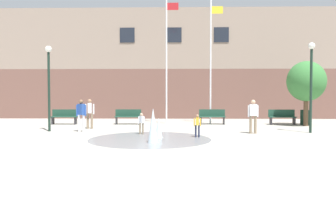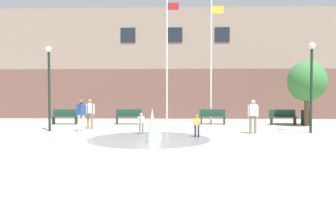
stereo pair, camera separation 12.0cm
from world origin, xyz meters
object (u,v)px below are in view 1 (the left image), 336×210
at_px(park_bench_far_left, 64,116).
at_px(park_bench_far_right, 282,117).
at_px(lamp_post_right_lane, 311,75).
at_px(flagpole_left, 167,56).
at_px(child_in_fountain, 197,124).
at_px(child_running, 141,122).
at_px(adult_watching, 253,114).
at_px(street_tree_near_building, 306,81).
at_px(flagpole_right, 211,58).
at_px(park_bench_center, 128,116).
at_px(adult_in_red, 81,113).
at_px(teen_by_trashcan, 90,111).
at_px(trash_can, 305,117).
at_px(park_bench_near_trashcan, 212,116).
at_px(lamp_post_left_lane, 49,76).

relative_size(park_bench_far_left, park_bench_far_right, 1.00).
height_order(park_bench_far_left, lamp_post_right_lane, lamp_post_right_lane).
relative_size(flagpole_left, lamp_post_right_lane, 1.84).
distance_m(child_in_fountain, lamp_post_right_lane, 6.20).
relative_size(child_running, adult_watching, 0.62).
relative_size(park_bench_far_left, street_tree_near_building, 0.42).
distance_m(flagpole_right, street_tree_near_building, 5.75).
bearing_deg(park_bench_center, street_tree_near_building, -4.70).
xyz_separation_m(child_in_fountain, adult_in_red, (-5.59, 1.91, 0.35)).
bearing_deg(adult_watching, child_running, -176.08).
relative_size(adult_in_red, street_tree_near_building, 0.42).
xyz_separation_m(park_bench_far_right, teen_by_trashcan, (-11.09, -2.58, 0.45)).
xyz_separation_m(park_bench_center, child_running, (1.34, -4.98, 0.10)).
height_order(child_in_fountain, trash_can, child_in_fountain).
distance_m(adult_in_red, trash_can, 13.10).
bearing_deg(adult_in_red, child_running, -161.09).
bearing_deg(park_bench_near_trashcan, child_running, -127.02).
distance_m(park_bench_far_left, park_bench_center, 3.90).
relative_size(park_bench_near_trashcan, teen_by_trashcan, 1.01).
relative_size(park_bench_near_trashcan, flagpole_left, 0.20).
bearing_deg(adult_in_red, park_bench_center, -77.25).
bearing_deg(lamp_post_right_lane, child_in_fountain, -162.93).
bearing_deg(lamp_post_left_lane, park_bench_far_left, 97.86).
xyz_separation_m(child_in_fountain, flagpole_right, (1.29, 6.49, 3.52)).
bearing_deg(flagpole_right, child_running, -124.56).
relative_size(park_bench_center, teen_by_trashcan, 1.01).
bearing_deg(teen_by_trashcan, trash_can, -92.43).
relative_size(child_in_fountain, trash_can, 1.10).
bearing_deg(child_in_fountain, adult_watching, -61.45).
xyz_separation_m(child_in_fountain, child_running, (-2.52, 0.96, 0.00)).
xyz_separation_m(park_bench_far_right, lamp_post_left_lane, (-12.79, -3.85, 2.26)).
distance_m(adult_watching, teen_by_trashcan, 8.49).
bearing_deg(street_tree_near_building, trash_can, 70.97).
xyz_separation_m(flagpole_right, lamp_post_right_lane, (4.25, -4.79, -1.32)).
xyz_separation_m(park_bench_far_left, child_running, (5.24, -4.85, 0.10)).
bearing_deg(park_bench_center, trash_can, -0.69).
distance_m(park_bench_center, child_in_fountain, 7.09).
relative_size(trash_can, street_tree_near_building, 0.24).
relative_size(park_bench_far_left, park_bench_center, 1.00).
xyz_separation_m(flagpole_right, street_tree_near_building, (5.36, -1.41, -1.51)).
bearing_deg(flagpole_right, trash_can, -6.83).
height_order(child_running, trash_can, child_running).
relative_size(child_running, flagpole_left, 0.12).
xyz_separation_m(child_running, lamp_post_right_lane, (8.05, 0.74, 2.20)).
xyz_separation_m(adult_in_red, lamp_post_left_lane, (-1.65, 0.16, 1.81)).
bearing_deg(adult_watching, street_tree_near_building, 42.60).
bearing_deg(park_bench_far_right, lamp_post_left_lane, -163.26).
bearing_deg(flagpole_left, flagpole_right, 0.00).
height_order(adult_in_red, flagpole_right, flagpole_right).
distance_m(park_bench_center, lamp_post_left_lane, 5.62).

